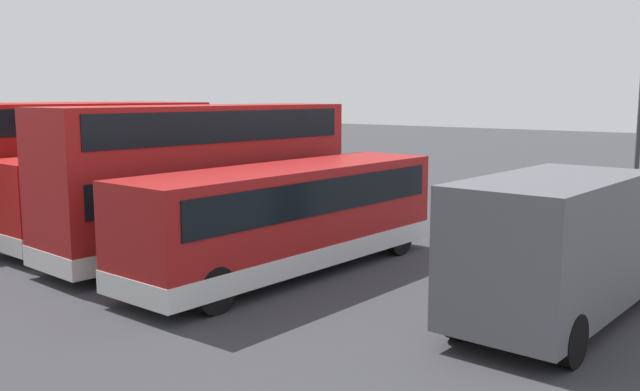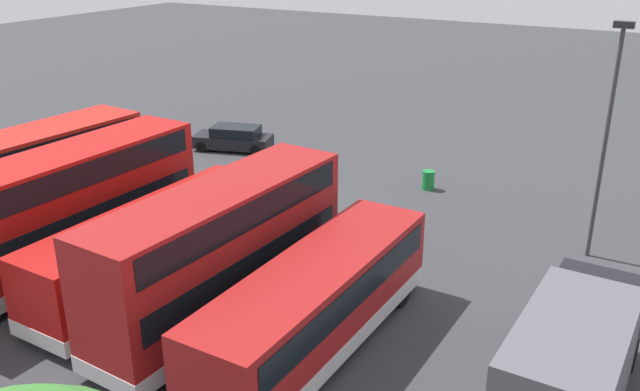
{
  "view_description": "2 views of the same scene",
  "coord_description": "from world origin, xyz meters",
  "px_view_note": "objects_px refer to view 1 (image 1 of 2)",
  "views": [
    {
      "loc": [
        -19.15,
        23.73,
        4.87
      ],
      "look_at": [
        -2.96,
        3.55,
        1.05
      ],
      "focal_mm": 38.51,
      "sensor_mm": 36.0,
      "label": 1
    },
    {
      "loc": [
        -15.83,
        25.11,
        12.01
      ],
      "look_at": [
        -1.99,
        1.03,
        1.08
      ],
      "focal_mm": 37.85,
      "sensor_mm": 36.0,
      "label": 2
    }
  ],
  "objects_px": {
    "bus_single_deck_near_end": "(289,215)",
    "bus_single_deck_third": "(147,191)",
    "box_truck_blue": "(566,242)",
    "waste_bin_yellow": "(466,191)",
    "bus_double_decker_fifth": "(40,155)",
    "bus_double_decker_fourth": "(69,161)",
    "car_small_green": "(178,165)",
    "bus_double_decker_second": "(203,175)",
    "car_hatchback_silver": "(275,168)"
  },
  "relations": [
    {
      "from": "bus_double_decker_second",
      "to": "car_small_green",
      "type": "relative_size",
      "value": 2.2
    },
    {
      "from": "bus_single_deck_near_end",
      "to": "bus_single_deck_third",
      "type": "xyz_separation_m",
      "value": [
        6.95,
        -0.55,
        -0.0
      ]
    },
    {
      "from": "bus_double_decker_fifth",
      "to": "car_small_green",
      "type": "distance_m",
      "value": 13.47
    },
    {
      "from": "waste_bin_yellow",
      "to": "bus_double_decker_fourth",
      "type": "bearing_deg",
      "value": 59.37
    },
    {
      "from": "bus_double_decker_second",
      "to": "waste_bin_yellow",
      "type": "relative_size",
      "value": 10.84
    },
    {
      "from": "waste_bin_yellow",
      "to": "box_truck_blue",
      "type": "bearing_deg",
      "value": 124.04
    },
    {
      "from": "bus_single_deck_near_end",
      "to": "bus_double_decker_fifth",
      "type": "distance_m",
      "value": 14.2
    },
    {
      "from": "bus_double_decker_second",
      "to": "waste_bin_yellow",
      "type": "xyz_separation_m",
      "value": [
        -1.48,
        -14.57,
        -1.97
      ]
    },
    {
      "from": "bus_double_decker_fourth",
      "to": "bus_single_deck_near_end",
      "type": "bearing_deg",
      "value": 179.99
    },
    {
      "from": "box_truck_blue",
      "to": "car_hatchback_silver",
      "type": "distance_m",
      "value": 25.98
    },
    {
      "from": "bus_single_deck_third",
      "to": "waste_bin_yellow",
      "type": "distance_m",
      "value": 14.98
    },
    {
      "from": "box_truck_blue",
      "to": "car_hatchback_silver",
      "type": "xyz_separation_m",
      "value": [
        21.65,
        -14.31,
        -1.01
      ]
    },
    {
      "from": "bus_single_deck_third",
      "to": "waste_bin_yellow",
      "type": "relative_size",
      "value": 10.83
    },
    {
      "from": "bus_single_deck_third",
      "to": "waste_bin_yellow",
      "type": "bearing_deg",
      "value": -108.85
    },
    {
      "from": "car_small_green",
      "to": "waste_bin_yellow",
      "type": "height_order",
      "value": "car_small_green"
    },
    {
      "from": "bus_single_deck_near_end",
      "to": "bus_double_decker_fifth",
      "type": "height_order",
      "value": "bus_double_decker_fifth"
    },
    {
      "from": "bus_single_deck_third",
      "to": "bus_double_decker_fourth",
      "type": "relative_size",
      "value": 0.89
    },
    {
      "from": "bus_double_decker_fifth",
      "to": "bus_single_deck_third",
      "type": "bearing_deg",
      "value": 178.46
    },
    {
      "from": "bus_single_deck_third",
      "to": "box_truck_blue",
      "type": "relative_size",
      "value": 1.36
    },
    {
      "from": "car_hatchback_silver",
      "to": "car_small_green",
      "type": "xyz_separation_m",
      "value": [
        5.66,
        2.38,
        -0.0
      ]
    },
    {
      "from": "bus_single_deck_near_end",
      "to": "box_truck_blue",
      "type": "relative_size",
      "value": 1.38
    },
    {
      "from": "bus_single_deck_near_end",
      "to": "bus_single_deck_third",
      "type": "height_order",
      "value": "same"
    },
    {
      "from": "bus_single_deck_third",
      "to": "bus_double_decker_fifth",
      "type": "bearing_deg",
      "value": -1.54
    },
    {
      "from": "bus_single_deck_near_end",
      "to": "car_hatchback_silver",
      "type": "distance_m",
      "value": 20.89
    },
    {
      "from": "bus_double_decker_fourth",
      "to": "car_hatchback_silver",
      "type": "relative_size",
      "value": 2.4
    },
    {
      "from": "bus_single_deck_third",
      "to": "car_hatchback_silver",
      "type": "relative_size",
      "value": 2.13
    },
    {
      "from": "bus_single_deck_near_end",
      "to": "bus_double_decker_fifth",
      "type": "bearing_deg",
      "value": -3.02
    },
    {
      "from": "box_truck_blue",
      "to": "bus_single_deck_third",
      "type": "bearing_deg",
      "value": 0.97
    },
    {
      "from": "car_hatchback_silver",
      "to": "waste_bin_yellow",
      "type": "bearing_deg",
      "value": 178.03
    },
    {
      "from": "bus_single_deck_near_end",
      "to": "bus_double_decker_second",
      "type": "xyz_separation_m",
      "value": [
        3.61,
        -0.12,
        0.83
      ]
    },
    {
      "from": "bus_single_deck_third",
      "to": "bus_double_decker_fourth",
      "type": "xyz_separation_m",
      "value": [
        3.87,
        0.55,
        0.83
      ]
    },
    {
      "from": "bus_single_deck_near_end",
      "to": "bus_double_decker_second",
      "type": "bearing_deg",
      "value": -1.89
    },
    {
      "from": "bus_single_deck_near_end",
      "to": "waste_bin_yellow",
      "type": "relative_size",
      "value": 10.96
    },
    {
      "from": "bus_double_decker_second",
      "to": "car_hatchback_silver",
      "type": "distance_m",
      "value": 18.55
    },
    {
      "from": "bus_double_decker_second",
      "to": "box_truck_blue",
      "type": "height_order",
      "value": "bus_double_decker_second"
    },
    {
      "from": "bus_double_decker_fourth",
      "to": "car_small_green",
      "type": "distance_m",
      "value": 15.82
    },
    {
      "from": "bus_single_deck_third",
      "to": "box_truck_blue",
      "type": "height_order",
      "value": "box_truck_blue"
    },
    {
      "from": "box_truck_blue",
      "to": "bus_double_decker_fifth",
      "type": "bearing_deg",
      "value": 0.13
    },
    {
      "from": "bus_double_decker_fourth",
      "to": "waste_bin_yellow",
      "type": "bearing_deg",
      "value": -120.63
    },
    {
      "from": "bus_double_decker_fifth",
      "to": "car_hatchback_silver",
      "type": "height_order",
      "value": "bus_double_decker_fifth"
    },
    {
      "from": "bus_double_decker_fourth",
      "to": "bus_double_decker_fifth",
      "type": "height_order",
      "value": "same"
    },
    {
      "from": "car_hatchback_silver",
      "to": "bus_single_deck_third",
      "type": "bearing_deg",
      "value": 117.08
    },
    {
      "from": "bus_double_decker_second",
      "to": "bus_double_decker_fifth",
      "type": "height_order",
      "value": "same"
    },
    {
      "from": "car_small_green",
      "to": "bus_single_deck_near_end",
      "type": "bearing_deg",
      "value": 147.61
    },
    {
      "from": "bus_single_deck_near_end",
      "to": "bus_double_decker_fourth",
      "type": "height_order",
      "value": "bus_double_decker_fourth"
    },
    {
      "from": "bus_double_decker_fourth",
      "to": "car_hatchback_silver",
      "type": "bearing_deg",
      "value": -76.7
    },
    {
      "from": "bus_single_deck_third",
      "to": "bus_double_decker_fourth",
      "type": "bearing_deg",
      "value": 8.11
    },
    {
      "from": "box_truck_blue",
      "to": "waste_bin_yellow",
      "type": "height_order",
      "value": "box_truck_blue"
    },
    {
      "from": "bus_single_deck_third",
      "to": "car_small_green",
      "type": "distance_m",
      "value": 17.91
    },
    {
      "from": "bus_double_decker_fifth",
      "to": "car_small_green",
      "type": "xyz_separation_m",
      "value": [
        5.91,
        -11.98,
        -1.75
      ]
    }
  ]
}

